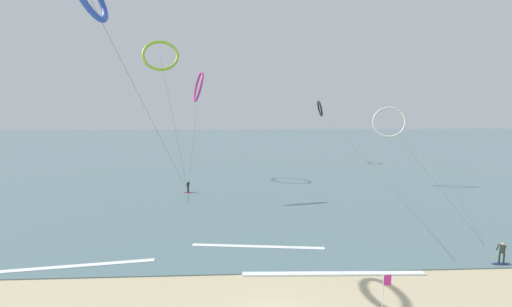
% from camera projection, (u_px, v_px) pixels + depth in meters
% --- Properties ---
extents(sea_water, '(400.00, 200.00, 0.08)m').
position_uv_depth(sea_water, '(245.00, 143.00, 122.93)').
color(sea_water, slate).
rests_on(sea_water, ground).
extents(surfer_navy, '(1.40, 0.72, 1.70)m').
position_uv_depth(surfer_navy, '(502.00, 255.00, 25.17)').
color(surfer_navy, navy).
rests_on(surfer_navy, ground).
extents(surfer_crimson, '(1.40, 0.66, 1.70)m').
position_uv_depth(surfer_crimson, '(188.00, 187.00, 47.57)').
color(surfer_crimson, red).
rests_on(surfer_crimson, ground).
extents(kite_lime, '(5.41, 3.47, 21.03)m').
position_uv_depth(kite_lime, '(160.00, 56.00, 43.39)').
color(kite_lime, '#8CC62D').
rests_on(kite_lime, ground).
extents(kite_magenta, '(3.17, 14.37, 18.47)m').
position_uv_depth(kite_magenta, '(198.00, 87.00, 57.17)').
color(kite_magenta, '#CC288E').
rests_on(kite_magenta, ground).
extents(kite_ivory, '(5.25, 26.76, 12.43)m').
position_uv_depth(kite_ivory, '(389.00, 122.00, 52.37)').
color(kite_ivory, silver).
rests_on(kite_ivory, ground).
extents(kite_charcoal, '(2.51, 54.64, 14.19)m').
position_uv_depth(kite_charcoal, '(320.00, 109.00, 75.98)').
color(kite_charcoal, black).
rests_on(kite_charcoal, ground).
extents(beach_flag, '(0.47, 0.06, 2.59)m').
position_uv_depth(beach_flag, '(385.00, 289.00, 18.58)').
color(beach_flag, silver).
rests_on(beach_flag, ground).
extents(wave_crest_near, '(13.03, 0.95, 0.12)m').
position_uv_depth(wave_crest_near, '(333.00, 274.00, 23.78)').
color(wave_crest_near, white).
rests_on(wave_crest_near, ground).
extents(wave_crest_mid, '(11.70, 2.09, 0.12)m').
position_uv_depth(wave_crest_mid, '(73.00, 267.00, 24.85)').
color(wave_crest_mid, white).
rests_on(wave_crest_mid, ground).
extents(wave_crest_far, '(11.32, 1.82, 0.12)m').
position_uv_depth(wave_crest_far, '(258.00, 247.00, 28.48)').
color(wave_crest_far, white).
rests_on(wave_crest_far, ground).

